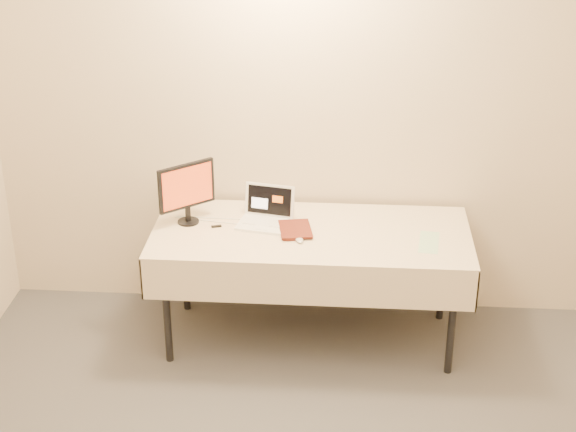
# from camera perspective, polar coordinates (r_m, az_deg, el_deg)

# --- Properties ---
(back_wall) EXTENTS (4.00, 0.10, 2.70)m
(back_wall) POSITION_cam_1_polar(r_m,az_deg,el_deg) (5.33, 1.82, 7.07)
(back_wall) COLOR beige
(back_wall) RESTS_ON ground
(table) EXTENTS (1.86, 0.81, 0.74)m
(table) POSITION_cam_1_polar(r_m,az_deg,el_deg) (5.18, 1.50, -1.62)
(table) COLOR black
(table) RESTS_ON ground
(laptop) EXTENTS (0.35, 0.31, 0.21)m
(laptop) POSITION_cam_1_polar(r_m,az_deg,el_deg) (5.24, -1.41, 0.10)
(laptop) COLOR white
(laptop) RESTS_ON table
(monitor) EXTENTS (0.29, 0.25, 0.37)m
(monitor) POSITION_cam_1_polar(r_m,az_deg,el_deg) (5.20, -6.57, 1.76)
(monitor) COLOR black
(monitor) RESTS_ON table
(book) EXTENTS (0.18, 0.06, 0.24)m
(book) POSITION_cam_1_polar(r_m,az_deg,el_deg) (5.08, -0.54, 0.16)
(book) COLOR maroon
(book) RESTS_ON table
(alarm_clock) EXTENTS (0.11, 0.06, 0.04)m
(alarm_clock) POSITION_cam_1_polar(r_m,az_deg,el_deg) (5.35, -0.79, 0.35)
(alarm_clock) COLOR black
(alarm_clock) RESTS_ON table
(clicker) EXTENTS (0.06, 0.10, 0.02)m
(clicker) POSITION_cam_1_polar(r_m,az_deg,el_deg) (5.03, 0.74, -1.52)
(clicker) COLOR silver
(clicker) RESTS_ON table
(paper_form) EXTENTS (0.14, 0.29, 0.00)m
(paper_form) POSITION_cam_1_polar(r_m,az_deg,el_deg) (5.09, 9.10, -1.69)
(paper_form) COLOR #B1DEB0
(paper_form) RESTS_ON table
(usb_dongle) EXTENTS (0.06, 0.04, 0.01)m
(usb_dongle) POSITION_cam_1_polar(r_m,az_deg,el_deg) (5.22, -4.66, -0.67)
(usb_dongle) COLOR black
(usb_dongle) RESTS_ON table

